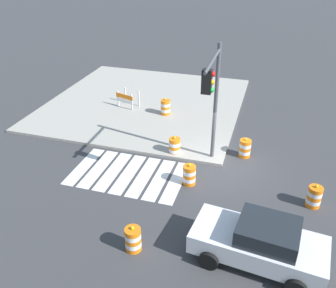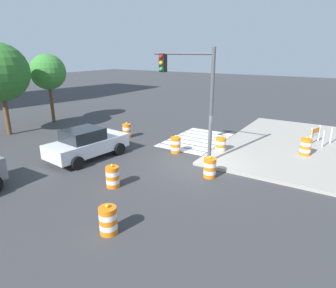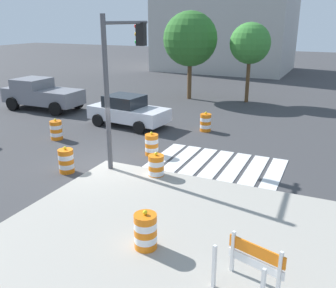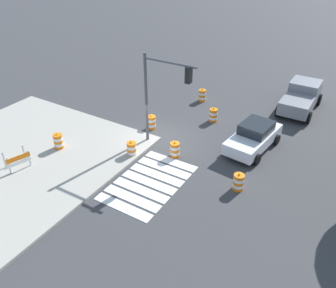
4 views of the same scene
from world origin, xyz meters
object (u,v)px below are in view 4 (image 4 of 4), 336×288
at_px(pickup_truck, 302,96).
at_px(construction_barricade, 18,159).
at_px(traffic_barrel_crosswalk_end, 202,95).
at_px(traffic_barrel_lane_center, 151,122).
at_px(traffic_light_pole, 163,86).
at_px(traffic_barrel_median_far, 175,150).
at_px(traffic_barrel_median_near, 132,149).
at_px(traffic_barrel_near_corner, 238,182).
at_px(traffic_barrel_far_curb, 213,115).
at_px(sports_car, 254,136).
at_px(traffic_barrel_on_sidewalk, 58,141).

relative_size(pickup_truck, construction_barricade, 3.65).
xyz_separation_m(pickup_truck, traffic_barrel_crosswalk_end, (2.62, -6.72, -0.52)).
distance_m(traffic_barrel_lane_center, traffic_light_pole, 4.18).
distance_m(pickup_truck, traffic_barrel_crosswalk_end, 7.23).
bearing_deg(traffic_barrel_median_far, traffic_barrel_median_near, -59.47).
bearing_deg(traffic_barrel_crosswalk_end, traffic_barrel_median_near, -0.48).
height_order(traffic_barrel_near_corner, traffic_barrel_crosswalk_end, same).
bearing_deg(traffic_barrel_near_corner, traffic_barrel_median_far, -101.98).
relative_size(traffic_barrel_near_corner, traffic_barrel_median_far, 1.00).
bearing_deg(traffic_light_pole, construction_barricade, -40.88).
xyz_separation_m(traffic_barrel_median_near, traffic_barrel_far_curb, (-6.39, 2.20, 0.00)).
xyz_separation_m(traffic_barrel_median_near, traffic_light_pole, (-1.88, 1.00, 3.46)).
xyz_separation_m(sports_car, traffic_barrel_far_curb, (-1.88, -3.52, -0.36)).
height_order(pickup_truck, construction_barricade, pickup_truck).
bearing_deg(traffic_barrel_on_sidewalk, traffic_barrel_median_near, 112.94).
distance_m(traffic_barrel_median_far, traffic_barrel_lane_center, 3.64).
bearing_deg(traffic_barrel_median_near, construction_barricade, -45.24).
height_order(traffic_barrel_on_sidewalk, traffic_light_pole, traffic_light_pole).
bearing_deg(traffic_barrel_crosswalk_end, traffic_barrel_median_far, 15.31).
height_order(sports_car, traffic_barrel_median_far, sports_car).
relative_size(traffic_barrel_on_sidewalk, traffic_light_pole, 0.19).
relative_size(traffic_barrel_lane_center, traffic_light_pole, 0.19).
relative_size(sports_car, traffic_barrel_near_corner, 4.39).
relative_size(traffic_barrel_far_curb, construction_barricade, 0.72).
bearing_deg(construction_barricade, sports_car, 131.23).
bearing_deg(traffic_barrel_on_sidewalk, sports_car, 122.43).
height_order(traffic_barrel_median_near, traffic_light_pole, traffic_light_pole).
distance_m(pickup_truck, traffic_barrel_far_curb, 6.92).
bearing_deg(traffic_barrel_median_near, traffic_light_pole, 152.00).
height_order(traffic_barrel_crosswalk_end, traffic_barrel_median_near, same).
bearing_deg(construction_barricade, traffic_barrel_crosswalk_end, 161.33).
height_order(traffic_barrel_median_near, traffic_barrel_on_sidewalk, traffic_barrel_on_sidewalk).
bearing_deg(traffic_barrel_crosswalk_end, traffic_barrel_near_corner, 36.74).
bearing_deg(sports_car, traffic_barrel_median_near, -51.78).
bearing_deg(traffic_barrel_on_sidewalk, pickup_truck, 140.59).
distance_m(pickup_truck, traffic_barrel_median_near, 13.40).
xyz_separation_m(traffic_barrel_median_far, traffic_barrel_far_curb, (-5.11, 0.04, 0.00)).
bearing_deg(traffic_barrel_far_curb, pickup_truck, 138.22).
xyz_separation_m(pickup_truck, traffic_barrel_median_near, (11.54, -6.80, -0.52)).
relative_size(sports_car, construction_barricade, 3.17).
height_order(traffic_barrel_near_corner, traffic_light_pole, traffic_light_pole).
bearing_deg(traffic_light_pole, pickup_truck, 149.02).
bearing_deg(traffic_barrel_far_curb, construction_barricade, -31.57).
relative_size(pickup_truck, traffic_barrel_median_near, 5.06).
relative_size(traffic_barrel_median_far, traffic_barrel_far_curb, 1.00).
bearing_deg(traffic_barrel_on_sidewalk, construction_barricade, -6.64).
height_order(sports_car, traffic_barrel_near_corner, sports_car).
xyz_separation_m(traffic_barrel_far_curb, construction_barricade, (10.77, -6.62, 0.27)).
height_order(traffic_barrel_lane_center, traffic_light_pole, traffic_light_pole).
bearing_deg(construction_barricade, traffic_light_pole, 139.12).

